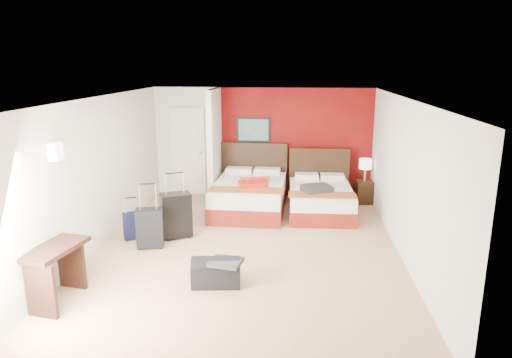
# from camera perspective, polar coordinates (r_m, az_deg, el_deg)

# --- Properties ---
(ground) EXTENTS (6.50, 6.50, 0.00)m
(ground) POSITION_cam_1_polar(r_m,az_deg,el_deg) (7.84, -1.06, -8.54)
(ground) COLOR tan
(ground) RESTS_ON ground
(room_walls) EXTENTS (5.02, 6.52, 2.50)m
(room_walls) POSITION_cam_1_polar(r_m,az_deg,el_deg) (9.05, -9.00, 2.74)
(room_walls) COLOR silver
(room_walls) RESTS_ON ground
(red_accent_panel) EXTENTS (3.50, 0.04, 2.50)m
(red_accent_panel) POSITION_cam_1_polar(r_m,az_deg,el_deg) (10.57, 4.86, 4.47)
(red_accent_panel) COLOR maroon
(red_accent_panel) RESTS_ON ground
(partition_wall) EXTENTS (0.12, 1.20, 2.50)m
(partition_wall) POSITION_cam_1_polar(r_m,az_deg,el_deg) (10.11, -5.15, 4.02)
(partition_wall) COLOR silver
(partition_wall) RESTS_ON ground
(entry_door) EXTENTS (0.82, 0.06, 2.05)m
(entry_door) POSITION_cam_1_polar(r_m,az_deg,el_deg) (10.88, -8.48, 3.44)
(entry_door) COLOR silver
(entry_door) RESTS_ON ground
(bed_left) EXTENTS (1.50, 2.10, 0.62)m
(bed_left) POSITION_cam_1_polar(r_m,az_deg,el_deg) (9.61, -0.82, -2.23)
(bed_left) COLOR silver
(bed_left) RESTS_ON ground
(bed_right) EXTENTS (1.32, 1.85, 0.55)m
(bed_right) POSITION_cam_1_polar(r_m,az_deg,el_deg) (9.56, 8.01, -2.69)
(bed_right) COLOR silver
(bed_right) RESTS_ON ground
(red_suitcase_open) EXTENTS (0.78, 0.91, 0.10)m
(red_suitcase_open) POSITION_cam_1_polar(r_m,az_deg,el_deg) (9.41, -0.29, -0.33)
(red_suitcase_open) COLOR #B41F0F
(red_suitcase_open) RESTS_ON bed_left
(jacket_bundle) EXTENTS (0.67, 0.61, 0.13)m
(jacket_bundle) POSITION_cam_1_polar(r_m,az_deg,el_deg) (9.17, 7.55, -1.20)
(jacket_bundle) COLOR #333438
(jacket_bundle) RESTS_ON bed_right
(nightstand) EXTENTS (0.41, 0.41, 0.51)m
(nightstand) POSITION_cam_1_polar(r_m,az_deg,el_deg) (10.46, 13.26, -1.57)
(nightstand) COLOR black
(nightstand) RESTS_ON ground
(table_lamp) EXTENTS (0.31, 0.31, 0.49)m
(table_lamp) POSITION_cam_1_polar(r_m,az_deg,el_deg) (10.34, 13.42, 1.10)
(table_lamp) COLOR white
(table_lamp) RESTS_ON nightstand
(suitcase_black) EXTENTS (0.61, 0.52, 0.78)m
(suitcase_black) POSITION_cam_1_polar(r_m,az_deg,el_deg) (8.28, -9.90, -4.61)
(suitcase_black) COLOR black
(suitcase_black) RESTS_ON ground
(suitcase_charcoal) EXTENTS (0.49, 0.37, 0.65)m
(suitcase_charcoal) POSITION_cam_1_polar(r_m,az_deg,el_deg) (7.94, -13.07, -6.11)
(suitcase_charcoal) COLOR black
(suitcase_charcoal) RESTS_ON ground
(suitcase_navy) EXTENTS (0.38, 0.31, 0.45)m
(suitcase_navy) POSITION_cam_1_polar(r_m,az_deg,el_deg) (8.41, -15.07, -5.77)
(suitcase_navy) COLOR black
(suitcase_navy) RESTS_ON ground
(duffel_bag) EXTENTS (0.71, 0.43, 0.34)m
(duffel_bag) POSITION_cam_1_polar(r_m,az_deg,el_deg) (6.58, -4.98, -11.61)
(duffel_bag) COLOR black
(duffel_bag) RESTS_ON ground
(jacket_draped) EXTENTS (0.49, 0.44, 0.06)m
(jacket_draped) POSITION_cam_1_polar(r_m,az_deg,el_deg) (6.43, -3.76, -10.27)
(jacket_draped) COLOR #333337
(jacket_draped) RESTS_ON duffel_bag
(desk) EXTENTS (0.61, 0.98, 0.76)m
(desk) POSITION_cam_1_polar(r_m,az_deg,el_deg) (6.58, -23.50, -10.81)
(desk) COLOR black
(desk) RESTS_ON ground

